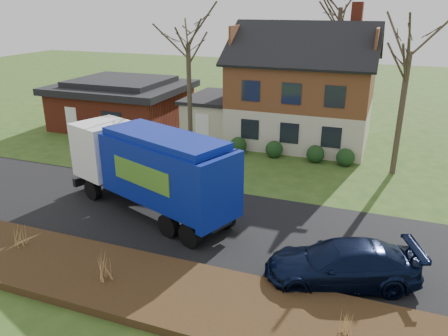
% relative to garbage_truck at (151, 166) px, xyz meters
% --- Properties ---
extents(ground, '(120.00, 120.00, 0.00)m').
position_rel_garbage_truck_xyz_m(ground, '(2.04, -0.03, -2.29)').
color(ground, '#2B4A18').
rests_on(ground, ground).
extents(road, '(80.00, 7.00, 0.02)m').
position_rel_garbage_truck_xyz_m(road, '(2.04, -0.03, -2.28)').
color(road, black).
rests_on(road, ground).
extents(mulch_verge, '(80.00, 3.50, 0.30)m').
position_rel_garbage_truck_xyz_m(mulch_verge, '(2.04, -5.33, -2.14)').
color(mulch_verge, black).
rests_on(mulch_verge, ground).
extents(main_house, '(12.95, 8.95, 9.26)m').
position_rel_garbage_truck_xyz_m(main_house, '(3.53, 13.88, 1.74)').
color(main_house, beige).
rests_on(main_house, ground).
extents(ranch_house, '(9.80, 8.20, 3.70)m').
position_rel_garbage_truck_xyz_m(ranch_house, '(-9.96, 12.97, -0.48)').
color(ranch_house, maroon).
rests_on(ranch_house, ground).
extents(garbage_truck, '(9.55, 5.60, 3.97)m').
position_rel_garbage_truck_xyz_m(garbage_truck, '(0.00, 0.00, 0.00)').
color(garbage_truck, black).
rests_on(garbage_truck, ground).
extents(silver_sedan, '(4.95, 3.09, 1.54)m').
position_rel_garbage_truck_xyz_m(silver_sedan, '(-1.14, 3.36, -1.52)').
color(silver_sedan, '#93959A').
rests_on(silver_sedan, ground).
extents(navy_wagon, '(5.66, 3.79, 1.52)m').
position_rel_garbage_truck_xyz_m(navy_wagon, '(8.78, -2.54, -1.53)').
color(navy_wagon, black).
rests_on(navy_wagon, ground).
extents(tree_front_west, '(3.24, 3.24, 9.64)m').
position_rel_garbage_truck_xyz_m(tree_front_west, '(-1.90, 8.23, 5.65)').
color(tree_front_west, '#3E3525').
rests_on(tree_front_west, ground).
extents(tree_front_east, '(3.51, 3.51, 9.75)m').
position_rel_garbage_truck_xyz_m(tree_front_east, '(10.34, 9.30, 5.63)').
color(tree_front_east, '#453829').
rests_on(tree_front_east, ground).
extents(grass_clump_west, '(0.32, 0.26, 0.84)m').
position_rel_garbage_truck_xyz_m(grass_clump_west, '(-3.09, -4.90, -1.57)').
color(grass_clump_west, tan).
rests_on(grass_clump_west, mulch_verge).
extents(grass_clump_mid, '(0.38, 0.32, 1.07)m').
position_rel_garbage_truck_xyz_m(grass_clump_mid, '(1.31, -5.66, -1.46)').
color(grass_clump_mid, '#AF7E4D').
rests_on(grass_clump_mid, mulch_verge).
extents(grass_clump_east, '(0.31, 0.26, 0.78)m').
position_rel_garbage_truck_xyz_m(grass_clump_east, '(9.30, -5.40, -1.60)').
color(grass_clump_east, tan).
rests_on(grass_clump_east, mulch_verge).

